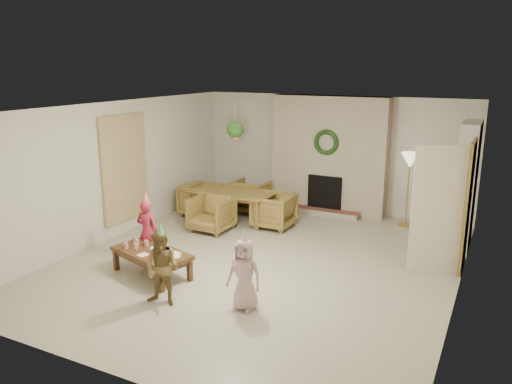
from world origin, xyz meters
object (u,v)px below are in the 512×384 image
Objects in this scene: dining_table at (232,206)px; child_plaid at (162,268)px; dining_chair_near at (211,214)px; dining_chair_far at (250,196)px; dining_chair_left at (201,200)px; child_pink at (244,274)px; dining_chair_right at (274,211)px; coffee_table_top at (151,253)px; child_red at (148,231)px.

child_plaid is (1.02, -3.69, 0.20)m from dining_table.
dining_table is at bearing 98.26° from child_plaid.
dining_chair_near is 1.00× the size of dining_chair_far.
dining_table is 2.34× the size of dining_chair_far.
dining_chair_left is 0.77× the size of child_pink.
coffee_table_top is (-0.68, -2.97, 0.03)m from dining_chair_right.
child_red is at bearing 159.23° from child_pink.
child_plaid reaches higher than dining_chair_left.
dining_chair_near is at bearing -135.00° from dining_chair_left.
dining_chair_near is at bearing 126.90° from child_pink.
dining_chair_far is at bearing 95.44° from child_plaid.
dining_chair_left is at bearing -80.68° from child_red.
dining_chair_right is at bearing 106.08° from child_pink.
child_pink is at bearing -56.61° from dining_table.
child_red reaches higher than dining_chair_right.
dining_chair_left is 0.71× the size of child_red.
dining_chair_near is 1.00× the size of dining_chair_right.
child_red is 1.03× the size of child_plaid.
child_red is at bearing -90.68° from dining_chair_near.
dining_table is at bearing 119.48° from child_pink.
dining_chair_left is 1.00× the size of dining_chair_right.
dining_chair_near is at bearing 90.00° from dining_chair_far.
child_plaid is (0.06, -3.67, 0.17)m from dining_chair_right.
dining_chair_left is 1.73m from dining_chair_right.
dining_chair_right is at bearing 38.66° from dining_chair_near.
dining_table is at bearing 90.00° from dining_chair_far.
dining_chair_near is 1.00× the size of dining_chair_left.
dining_table is 1.66× the size of child_red.
child_red is at bearing 89.63° from dining_chair_far.
dining_chair_right is at bearing -90.00° from dining_chair_left.
child_red is at bearing 128.30° from child_plaid.
dining_table is 2.61m from child_red.
dining_chair_left is 4.37m from child_pink.
dining_chair_far is 3.77m from coffee_table_top.
dining_chair_near is 3.29m from child_pink.
coffee_table_top is 1.22× the size of child_red.
dining_chair_far is at bearing -45.00° from dining_chair_left.
child_plaid is (1.00, -4.46, 0.17)m from dining_chair_far.
child_pink is (2.83, -3.34, 0.14)m from dining_chair_left.
child_pink is (1.04, 0.38, -0.03)m from child_plaid.
dining_chair_left is (-0.75, 0.79, 0.00)m from dining_chair_near.
dining_chair_near is 0.71× the size of child_red.
child_red reaches higher than dining_table.
dining_chair_far is at bearing -128.66° from dining_chair_right.
dining_table is at bearing 90.00° from dining_chair_near.
child_plaid is at bearing -27.19° from coffee_table_top.
dining_chair_left is at bearing 180.00° from dining_table.
dining_chair_near is 2.25m from coffee_table_top.
dining_chair_near and dining_chair_right have the same top height.
dining_chair_left is 0.73× the size of child_plaid.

